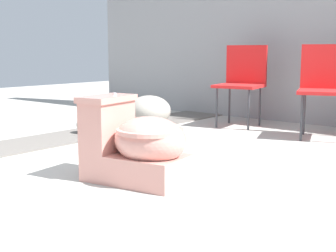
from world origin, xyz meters
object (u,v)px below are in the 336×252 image
(boulder_far, at_px, (149,111))
(toilet, at_px, (136,145))
(boulder_near, at_px, (91,125))
(folding_chair_left, at_px, (243,77))
(folding_chair_middle, at_px, (325,81))

(boulder_far, bearing_deg, toilet, -50.31)
(boulder_near, bearing_deg, boulder_far, 83.84)
(folding_chair_left, distance_m, folding_chair_middle, 0.93)
(folding_chair_middle, height_order, boulder_near, folding_chair_middle)
(boulder_near, xyz_separation_m, boulder_far, (0.08, 0.73, 0.07))
(toilet, height_order, folding_chair_middle, folding_chair_middle)
(folding_chair_middle, bearing_deg, folding_chair_left, -117.91)
(toilet, bearing_deg, boulder_near, 138.66)
(boulder_near, bearing_deg, folding_chair_left, 59.25)
(toilet, height_order, folding_chair_left, folding_chair_left)
(folding_chair_middle, distance_m, boulder_far, 1.77)
(folding_chair_middle, relative_size, boulder_far, 1.83)
(folding_chair_left, xyz_separation_m, boulder_near, (-0.81, -1.37, -0.42))
(toilet, height_order, boulder_far, toilet)
(toilet, distance_m, folding_chair_middle, 2.19)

